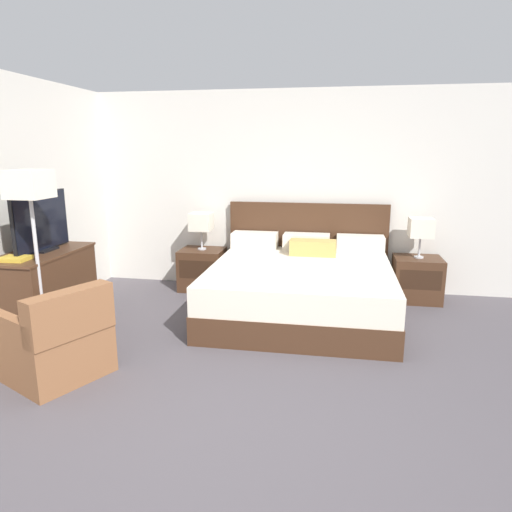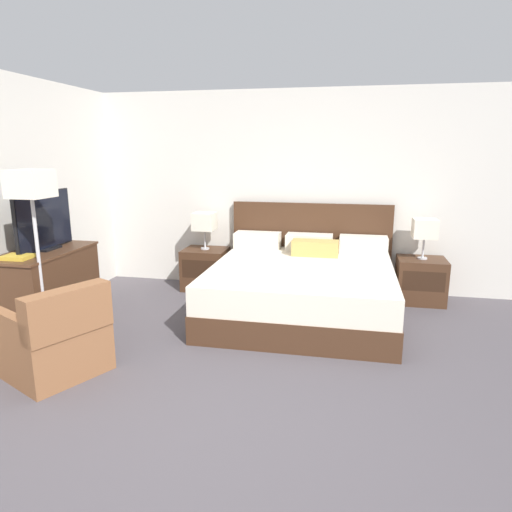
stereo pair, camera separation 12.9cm
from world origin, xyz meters
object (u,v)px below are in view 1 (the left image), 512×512
Objects in this scene: nightstand_right at (417,279)px; tv at (41,223)px; floor_lamp at (31,202)px; dresser at (44,290)px; table_lamp_right at (421,228)px; book_red_cover at (15,259)px; bed at (301,286)px; nightstand_left at (202,269)px; table_lamp_left at (201,222)px; armchair_by_window at (57,343)px.

nightstand_right is 4.22m from tv.
floor_lamp is at bearing -150.06° from nightstand_right.
nightstand_right is 4.16m from dresser.
tv reaches higher than dresser.
table_lamp_right is 0.43× the size of dresser.
book_red_cover is at bearing -90.23° from dresser.
floor_lamp reaches higher than table_lamp_right.
book_red_cover is (-2.49, -1.29, 0.51)m from bed.
nightstand_left is at bearing 54.66° from dresser.
dresser is (-1.15, -1.63, -0.47)m from table_lamp_left.
bed is 2.80m from floor_lamp.
table_lamp_right is 1.96× the size of book_red_cover.
table_lamp_right is 0.29× the size of floor_lamp.
armchair_by_window reaches higher than nightstand_right.
table_lamp_right is 4.14m from tv.
bed reaches higher than table_lamp_right.
armchair_by_window is at bearing -141.50° from table_lamp_right.
book_red_cover is 0.15× the size of floor_lamp.
nightstand_right is 0.60× the size of armchair_by_window.
floor_lamp reaches higher than nightstand_right.
nightstand_right is at bearing -0.03° from table_lamp_left.
bed is 3.66× the size of nightstand_left.
armchair_by_window is at bearing -134.98° from bed.
table_lamp_right is (2.68, 0.00, 0.00)m from table_lamp_left.
table_lamp_left is at bearing 59.81° from book_red_cover.
nightstand_left is at bearing 53.68° from tv.
table_lamp_right reaches higher than nightstand_left.
bed is 1.25× the size of floor_lamp.
table_lamp_left is (-2.68, 0.00, 0.62)m from nightstand_right.
bed is at bearing 19.23° from tv.
table_lamp_right reaches higher than armchair_by_window.
tv is 0.49m from book_red_cover.
book_red_cover reaches higher than nightstand_right.
bed is 2.49× the size of tv.
table_lamp_right is at bearing 22.22° from tv.
tv is (-1.15, -1.56, 0.20)m from table_lamp_left.
tv is at bearing -126.29° from table_lamp_left.
table_lamp_right is at bearing 90.00° from nightstand_right.
nightstand_left is 1.17× the size of table_lamp_left.
bed reaches higher than armchair_by_window.
dresser is at bearing -157.03° from nightstand_right.
table_lamp_left reaches higher than armchair_by_window.
table_lamp_left reaches higher than book_red_cover.
book_red_cover is (-0.00, -0.36, 0.41)m from dresser.
table_lamp_right is (2.68, 0.00, 0.62)m from nightstand_left.
nightstand_right is at bearing 38.48° from armchair_by_window.
bed is at bearing 20.45° from dresser.
tv is at bearing 126.55° from armchair_by_window.
nightstand_left is 2.11m from tv.
tv is at bearing 119.09° from floor_lamp.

